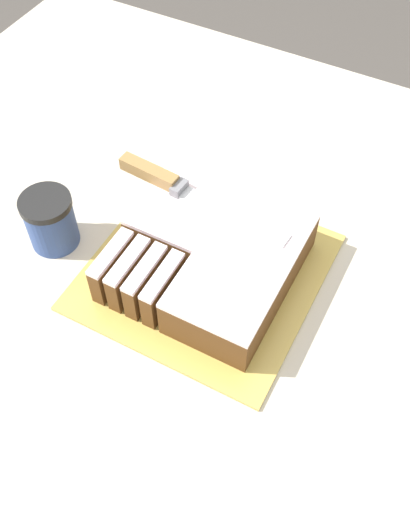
# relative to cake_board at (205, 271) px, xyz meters

# --- Properties ---
(ground_plane) EXTENTS (8.00, 8.00, 0.00)m
(ground_plane) POSITION_rel_cake_board_xyz_m (-0.02, 0.06, -0.90)
(ground_plane) COLOR #4C4742
(countertop) EXTENTS (1.40, 1.10, 0.90)m
(countertop) POSITION_rel_cake_board_xyz_m (-0.02, 0.06, -0.45)
(countertop) COLOR beige
(countertop) RESTS_ON ground_plane
(cake_board) EXTENTS (0.34, 0.34, 0.01)m
(cake_board) POSITION_rel_cake_board_xyz_m (0.00, 0.00, 0.00)
(cake_board) COLOR gold
(cake_board) RESTS_ON countertop
(cake) EXTENTS (0.26, 0.26, 0.07)m
(cake) POSITION_rel_cake_board_xyz_m (0.01, 0.01, 0.04)
(cake) COLOR brown
(cake) RESTS_ON cake_board
(knife) EXTENTS (0.30, 0.05, 0.02)m
(knife) POSITION_rel_cake_board_xyz_m (-0.10, 0.07, 0.08)
(knife) COLOR silver
(knife) RESTS_ON cake
(coffee_cup) EXTENTS (0.08, 0.08, 0.10)m
(coffee_cup) POSITION_rel_cake_board_xyz_m (-0.25, -0.06, 0.05)
(coffee_cup) COLOR #334C8C
(coffee_cup) RESTS_ON countertop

